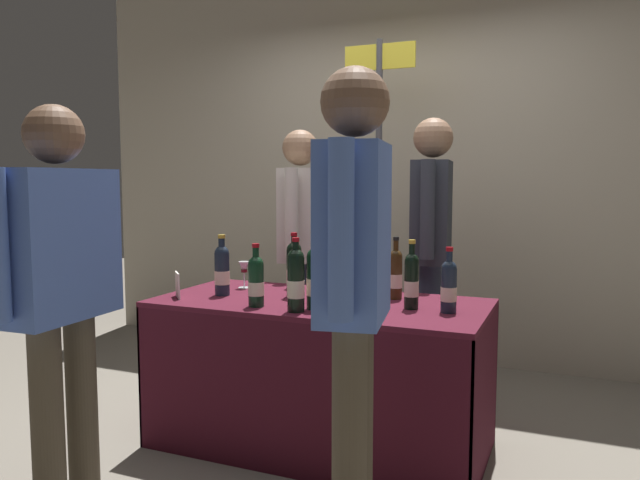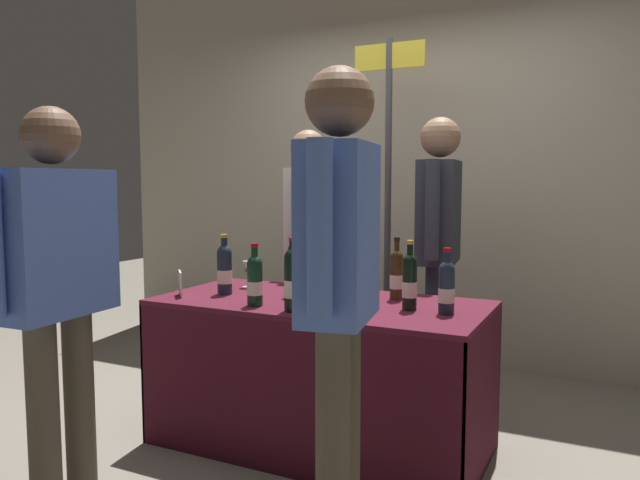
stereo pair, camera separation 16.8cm
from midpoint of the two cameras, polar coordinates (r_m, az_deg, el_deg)
name	(u,v)px [view 2 (the right image)]	position (r m, az deg, el deg)	size (l,w,h in m)	color
ground_plane	(320,444)	(3.26, 1.55, -18.44)	(12.00, 12.00, 0.00)	gray
back_partition	(423,151)	(4.61, 10.62, 8.15)	(5.28, 0.12, 3.08)	#B2A893
tasting_table	(320,344)	(3.09, 1.58, -9.67)	(1.62, 0.77, 0.74)	#4C1423
featured_wine_bottle	(313,278)	(2.81, 1.01, -3.53)	(0.08, 0.08, 0.33)	black
display_bottle_0	(255,280)	(2.90, -4.44, -3.70)	(0.08, 0.08, 0.30)	black
display_bottle_1	(447,287)	(2.78, 13.41, -4.25)	(0.07, 0.07, 0.30)	#192333
display_bottle_2	(295,268)	(3.12, -0.77, -2.67)	(0.08, 0.08, 0.33)	black
display_bottle_3	(225,269)	(3.21, -7.40, -2.65)	(0.08, 0.08, 0.31)	#192333
display_bottle_4	(299,264)	(3.38, -0.59, -2.24)	(0.07, 0.07, 0.31)	#192333
display_bottle_5	(397,274)	(3.07, 8.70, -3.14)	(0.07, 0.07, 0.31)	#38230F
display_bottle_6	(410,281)	(2.84, 10.03, -3.76)	(0.07, 0.07, 0.32)	black
display_bottle_7	(292,279)	(2.76, -0.91, -3.68)	(0.08, 0.08, 0.34)	black
wine_glass_near_vendor	(358,286)	(2.88, 5.18, -4.31)	(0.08, 0.08, 0.13)	silver
wine_glass_mid	(248,268)	(3.40, -5.29, -2.64)	(0.07, 0.07, 0.15)	silver
wine_glass_near_taster	(365,276)	(3.18, 5.70, -3.34)	(0.07, 0.07, 0.14)	silver
flower_vase	(348,278)	(3.05, 4.20, -3.51)	(0.08, 0.08, 0.36)	slate
brochure_stand	(180,284)	(3.20, -11.40, -4.01)	(0.12, 0.01, 0.13)	silver
vendor_presenter	(308,234)	(3.91, 0.15, 0.60)	(0.30, 0.58, 1.64)	#2D3347
vendor_assistant	(439,232)	(3.68, 12.28, 0.70)	(0.26, 0.61, 1.69)	#2D3347
taster_foreground_right	(56,273)	(2.56, -21.63, -2.85)	(0.23, 0.64, 1.61)	#4C4233
taster_foreground_left	(339,270)	(2.09, 4.08, -2.78)	(0.27, 0.55, 1.70)	#4C4233
booth_signpost	(388,178)	(4.07, 7.53, 5.74)	(0.47, 0.04, 2.24)	#47474C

